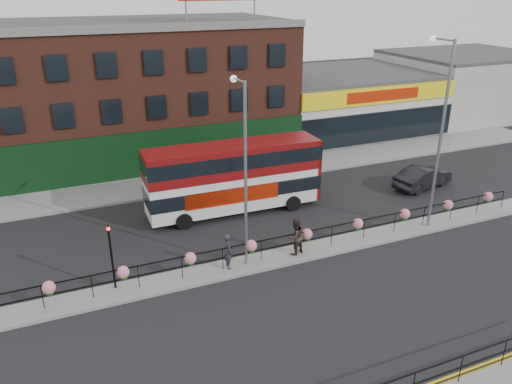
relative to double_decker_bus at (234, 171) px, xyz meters
name	(u,v)px	position (x,y,z in m)	size (l,w,h in m)	color
ground	(279,259)	(0.03, -6.21, -2.60)	(120.00, 120.00, 0.00)	black
north_pavement	(206,178)	(0.03, 5.79, -2.52)	(60.00, 4.00, 0.15)	gray
median	(279,258)	(0.03, -6.21, -2.52)	(60.00, 1.60, 0.15)	gray
brick_building	(123,91)	(-3.97, 13.75, 2.53)	(25.00, 12.21, 10.30)	brown
supermarket	(342,100)	(16.03, 13.70, 0.05)	(15.00, 12.25, 5.30)	silver
warehouse_east	(463,83)	(30.78, 13.79, 0.55)	(14.50, 12.00, 6.30)	#A7A7A2
median_railing	(280,241)	(0.03, -6.21, -1.55)	(30.04, 0.56, 1.23)	black
double_decker_bus	(234,171)	(0.00, 0.00, 0.00)	(10.50, 2.81, 4.22)	silver
car	(423,177)	(13.06, -1.38, -1.85)	(4.73, 2.52, 1.48)	black
pedestrian_a	(228,251)	(-2.68, -6.17, -1.55)	(0.45, 0.67, 1.80)	#262730
pedestrian_b	(295,236)	(0.86, -6.24, -1.47)	(1.13, 0.99, 1.94)	#30241E
lamp_column_west	(244,160)	(-1.76, -5.95, 2.83)	(0.32, 1.56, 8.90)	gray
lamp_column_east	(440,120)	(9.25, -6.12, 3.60)	(0.37, 1.79, 10.20)	gray
traffic_light_median	(110,242)	(-7.97, -5.81, -0.13)	(0.15, 0.28, 3.65)	black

